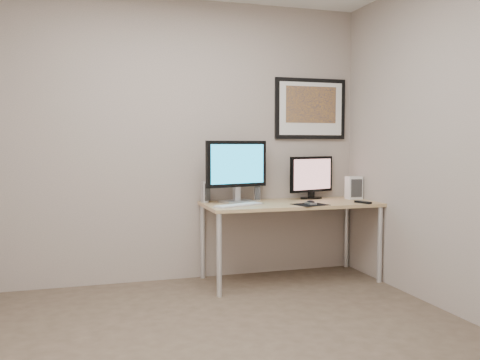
{
  "coord_description": "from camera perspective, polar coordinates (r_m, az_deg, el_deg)",
  "views": [
    {
      "loc": [
        -0.8,
        -2.98,
        1.27
      ],
      "look_at": [
        0.44,
        1.1,
        0.97
      ],
      "focal_mm": 38.0,
      "sensor_mm": 36.0,
      "label": 1
    }
  ],
  "objects": [
    {
      "name": "speaker_left",
      "position": [
        4.72,
        -3.96,
        -1.34
      ],
      "size": [
        0.1,
        0.1,
        0.19
      ],
      "primitive_type": "cylinder",
      "rotation": [
        0.0,
        0.0,
        0.39
      ],
      "color": "#BBBBC1",
      "rests_on": "desk"
    },
    {
      "name": "floor",
      "position": [
        3.34,
        -1.8,
        -18.28
      ],
      "size": [
        3.6,
        3.6,
        0.0
      ],
      "primitive_type": "plane",
      "color": "#483B2D",
      "rests_on": "ground"
    },
    {
      "name": "room",
      "position": [
        3.54,
        -3.78,
        10.12
      ],
      "size": [
        3.6,
        3.6,
        3.6
      ],
      "color": "white",
      "rests_on": "ground"
    },
    {
      "name": "monitor_large",
      "position": [
        4.66,
        -0.37,
        1.31
      ],
      "size": [
        0.62,
        0.27,
        0.57
      ],
      "rotation": [
        0.0,
        0.0,
        0.26
      ],
      "color": "#BBBBC1",
      "rests_on": "desk"
    },
    {
      "name": "mouse",
      "position": [
        4.56,
        7.94,
        -2.49
      ],
      "size": [
        0.06,
        0.11,
        0.04
      ],
      "primitive_type": "ellipsoid",
      "rotation": [
        0.0,
        0.0,
        0.01
      ],
      "color": "black",
      "rests_on": "mousepad"
    },
    {
      "name": "desk",
      "position": [
        4.73,
        5.64,
        -3.32
      ],
      "size": [
        1.6,
        0.7,
        0.73
      ],
      "color": "#978049",
      "rests_on": "floor"
    },
    {
      "name": "monitor_tv",
      "position": [
        5.04,
        8.03,
        0.42
      ],
      "size": [
        0.52,
        0.2,
        0.42
      ],
      "rotation": [
        0.0,
        0.0,
        0.32
      ],
      "color": "black",
      "rests_on": "desk"
    },
    {
      "name": "keyboard",
      "position": [
        4.43,
        -0.15,
        -2.83
      ],
      "size": [
        0.49,
        0.31,
        0.02
      ],
      "primitive_type": "cube",
      "rotation": [
        0.0,
        0.0,
        0.43
      ],
      "color": "silver",
      "rests_on": "desk"
    },
    {
      "name": "framed_art",
      "position": [
        5.15,
        7.92,
        7.93
      ],
      "size": [
        0.75,
        0.04,
        0.6
      ],
      "color": "black",
      "rests_on": "room"
    },
    {
      "name": "remote",
      "position": [
        4.77,
        13.64,
        -2.42
      ],
      "size": [
        0.09,
        0.18,
        0.02
      ],
      "primitive_type": "cube",
      "rotation": [
        0.0,
        0.0,
        0.29
      ],
      "color": "black",
      "rests_on": "desk"
    },
    {
      "name": "mousepad",
      "position": [
        4.56,
        7.89,
        -2.75
      ],
      "size": [
        0.32,
        0.3,
        0.0
      ],
      "primitive_type": "cube",
      "rotation": [
        0.0,
        0.0,
        0.22
      ],
      "color": "black",
      "rests_on": "desk"
    },
    {
      "name": "fan_unit",
      "position": [
        5.11,
        12.67,
        -0.85
      ],
      "size": [
        0.15,
        0.11,
        0.22
      ],
      "primitive_type": "cube",
      "rotation": [
        0.0,
        0.0,
        -0.04
      ],
      "color": "silver",
      "rests_on": "desk"
    },
    {
      "name": "speaker_right",
      "position": [
        4.84,
        1.98,
        -1.33
      ],
      "size": [
        0.09,
        0.09,
        0.17
      ],
      "primitive_type": "cylinder",
      "rotation": [
        0.0,
        0.0,
        -0.32
      ],
      "color": "#BBBBC1",
      "rests_on": "desk"
    }
  ]
}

